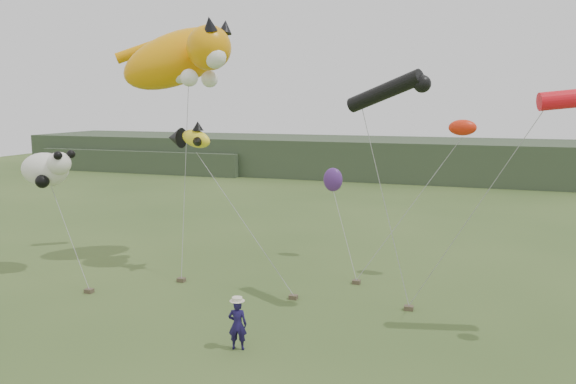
{
  "coord_description": "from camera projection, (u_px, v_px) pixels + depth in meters",
  "views": [
    {
      "loc": [
        6.57,
        -15.98,
        7.97
      ],
      "look_at": [
        0.19,
        3.0,
        4.75
      ],
      "focal_mm": 35.0,
      "sensor_mm": 36.0,
      "label": 1
    }
  ],
  "objects": [
    {
      "name": "tube_kites",
      "position": [
        489.0,
        93.0,
        19.04
      ],
      "size": [
        10.0,
        2.82,
        1.57
      ],
      "color": "black",
      "rests_on": "ground"
    },
    {
      "name": "cat_kite",
      "position": [
        184.0,
        57.0,
        26.62
      ],
      "size": [
        7.22,
        5.54,
        4.27
      ],
      "color": "orange",
      "rests_on": "ground"
    },
    {
      "name": "ground",
      "position": [
        253.0,
        349.0,
        18.28
      ],
      "size": [
        120.0,
        120.0,
        0.0
      ],
      "primitive_type": "plane",
      "color": "#385123",
      "rests_on": "ground"
    },
    {
      "name": "fish_kite",
      "position": [
        188.0,
        138.0,
        25.84
      ],
      "size": [
        2.52,
        1.65,
        1.34
      ],
      "color": "yellow",
      "rests_on": "ground"
    },
    {
      "name": "panda_kite",
      "position": [
        47.0,
        169.0,
        25.89
      ],
      "size": [
        2.79,
        1.8,
        1.73
      ],
      "color": "white",
      "rests_on": "ground"
    },
    {
      "name": "headland",
      "position": [
        381.0,
        158.0,
        60.78
      ],
      "size": [
        90.0,
        13.0,
        4.0
      ],
      "color": "#2D3D28",
      "rests_on": "ground"
    },
    {
      "name": "sandbag_anchors",
      "position": [
        263.0,
        291.0,
        23.67
      ],
      "size": [
        13.39,
        5.04,
        0.18
      ],
      "color": "brown",
      "rests_on": "ground"
    },
    {
      "name": "misc_kites",
      "position": [
        383.0,
        160.0,
        26.75
      ],
      "size": [
        7.29,
        2.38,
        3.74
      ],
      "color": "red",
      "rests_on": "ground"
    },
    {
      "name": "festival_attendant",
      "position": [
        238.0,
        325.0,
        18.17
      ],
      "size": [
        0.69,
        0.53,
        1.68
      ],
      "primitive_type": "imported",
      "rotation": [
        0.0,
        0.0,
        3.38
      ],
      "color": "#181142",
      "rests_on": "ground"
    }
  ]
}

